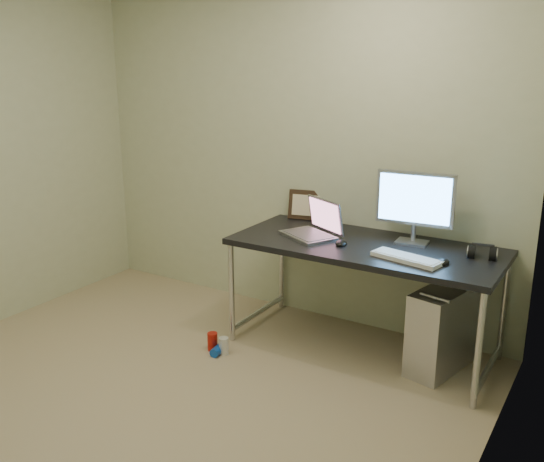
{
  "coord_description": "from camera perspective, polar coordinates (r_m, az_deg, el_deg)",
  "views": [
    {
      "loc": [
        2.21,
        -2.16,
        1.92
      ],
      "look_at": [
        0.27,
        1.02,
        0.85
      ],
      "focal_mm": 40.0,
      "sensor_mm": 36.0,
      "label": 1
    }
  ],
  "objects": [
    {
      "name": "desk",
      "position": [
        4.0,
        8.76,
        -2.22
      ],
      "size": [
        1.75,
        0.76,
        0.75
      ],
      "color": "black",
      "rests_on": "ground"
    },
    {
      "name": "laptop",
      "position": [
        4.11,
        4.05,
        0.33
      ],
      "size": [
        0.45,
        0.43,
        0.25
      ],
      "rotation": [
        0.0,
        0.0,
        -0.48
      ],
      "color": "#A2A3AA",
      "rests_on": "desk"
    },
    {
      "name": "webcam",
      "position": [
        4.39,
        5.27,
        1.78
      ],
      "size": [
        0.04,
        0.03,
        0.13
      ],
      "rotation": [
        0.0,
        0.0,
        0.03
      ],
      "color": "silver",
      "rests_on": "desk"
    },
    {
      "name": "mouse_left",
      "position": [
        3.94,
        6.54,
        -1.03
      ],
      "size": [
        0.1,
        0.13,
        0.04
      ],
      "primitive_type": "ellipsoid",
      "rotation": [
        0.0,
        0.0,
        0.25
      ],
      "color": "black",
      "rests_on": "desk"
    },
    {
      "name": "cable_a",
      "position": [
        4.25,
        16.4,
        -5.58
      ],
      "size": [
        0.01,
        0.16,
        0.69
      ],
      "primitive_type": "cylinder",
      "rotation": [
        0.21,
        0.0,
        0.0
      ],
      "color": "black",
      "rests_on": "ground"
    },
    {
      "name": "keyboard",
      "position": [
        3.71,
        12.55,
        -2.51
      ],
      "size": [
        0.44,
        0.22,
        0.03
      ],
      "primitive_type": "cube",
      "rotation": [
        0.0,
        0.0,
        -0.21
      ],
      "color": "white",
      "rests_on": "desk"
    },
    {
      "name": "headphones",
      "position": [
        3.87,
        19.18,
        -1.98
      ],
      "size": [
        0.18,
        0.11,
        0.11
      ],
      "rotation": [
        0.0,
        0.0,
        0.17
      ],
      "color": "black",
      "rests_on": "desk"
    },
    {
      "name": "can_red",
      "position": [
        4.19,
        -5.62,
        -10.32
      ],
      "size": [
        0.08,
        0.08,
        0.13
      ],
      "primitive_type": "cylinder",
      "rotation": [
        0.0,
        0.0,
        0.1
      ],
      "color": "#B1160C",
      "rests_on": "ground"
    },
    {
      "name": "can_white",
      "position": [
        4.14,
        -4.56,
        -10.73
      ],
      "size": [
        0.08,
        0.08,
        0.12
      ],
      "primitive_type": "cylinder",
      "rotation": [
        0.0,
        0.0,
        0.26
      ],
      "color": "silver",
      "rests_on": "ground"
    },
    {
      "name": "can_blue",
      "position": [
        4.15,
        -5.14,
        -11.11
      ],
      "size": [
        0.08,
        0.12,
        0.06
      ],
      "primitive_type": "cylinder",
      "rotation": [
        1.57,
        0.0,
        0.12
      ],
      "color": "blue",
      "rests_on": "ground"
    },
    {
      "name": "cable_b",
      "position": [
        4.22,
        17.48,
        -6.12
      ],
      "size": [
        0.02,
        0.11,
        0.71
      ],
      "primitive_type": "cylinder",
      "rotation": [
        0.14,
        0.0,
        0.09
      ],
      "color": "black",
      "rests_on": "ground"
    },
    {
      "name": "monitor",
      "position": [
        3.99,
        13.3,
        2.68
      ],
      "size": [
        0.5,
        0.16,
        0.47
      ],
      "rotation": [
        0.0,
        0.0,
        0.08
      ],
      "color": "#A2A3AA",
      "rests_on": "desk"
    },
    {
      "name": "tower_computer",
      "position": [
        4.0,
        15.71,
        -8.88
      ],
      "size": [
        0.34,
        0.56,
        0.58
      ],
      "rotation": [
        0.0,
        0.0,
        -0.22
      ],
      "color": "silver",
      "rests_on": "ground"
    },
    {
      "name": "wall_back",
      "position": [
        4.54,
        1.89,
        7.55
      ],
      "size": [
        3.5,
        0.02,
        2.5
      ],
      "primitive_type": "cube",
      "color": "beige",
      "rests_on": "ground"
    },
    {
      "name": "picture_frame",
      "position": [
        4.52,
        3.28,
        2.47
      ],
      "size": [
        0.29,
        0.14,
        0.22
      ],
      "primitive_type": "cube",
      "rotation": [
        -0.21,
        0.0,
        0.23
      ],
      "color": "black",
      "rests_on": "desk"
    },
    {
      "name": "mouse_right",
      "position": [
        3.7,
        15.81,
        -2.71
      ],
      "size": [
        0.07,
        0.12,
        0.04
      ],
      "primitive_type": "ellipsoid",
      "rotation": [
        0.0,
        0.0,
        0.02
      ],
      "color": "black",
      "rests_on": "desk"
    },
    {
      "name": "floor",
      "position": [
        3.63,
        -12.63,
        -16.27
      ],
      "size": [
        3.5,
        3.5,
        0.0
      ],
      "primitive_type": "plane",
      "color": "tan",
      "rests_on": "ground"
    },
    {
      "name": "wall_right",
      "position": [
        2.3,
        18.53,
        -1.68
      ],
      "size": [
        0.02,
        3.5,
        2.5
      ],
      "primitive_type": "cube",
      "color": "beige",
      "rests_on": "ground"
    }
  ]
}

